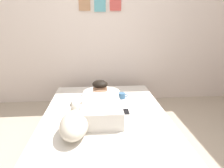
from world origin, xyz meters
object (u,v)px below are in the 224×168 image
Objects in this scene: coffee_cup at (122,96)px; pillow at (101,91)px; dog at (75,122)px; person_lying at (101,103)px; cell_phone at (126,112)px; bed at (106,125)px.

pillow is at bearing 152.79° from coffee_cup.
person_lying is at bearing 59.46° from dog.
dog is 4.11× the size of cell_phone.
dog is (-0.27, -0.97, 0.05)m from pillow.
dog is at bearing -127.73° from bed.
bed is 0.29m from cell_phone.
pillow is 1.01m from dog.
coffee_cup is 0.43m from cell_phone.
coffee_cup is (0.30, 0.39, -0.07)m from person_lying.
bed is 0.61m from pillow.
dog is at bearing -105.78° from pillow.
pillow is 0.90× the size of dog.
bed is 15.99× the size of coffee_cup.
cell_phone is (0.24, 0.01, 0.16)m from bed.
coffee_cup reaches higher than cell_phone.
cell_phone is at bearing -6.39° from person_lying.
bed is 0.56m from dog.
dog is 0.99m from coffee_cup.
pillow is at bearing 115.26° from cell_phone.
person_lying is at bearing -127.09° from coffee_cup.
pillow is (-0.03, 0.57, 0.21)m from bed.
coffee_cup is 0.89× the size of cell_phone.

